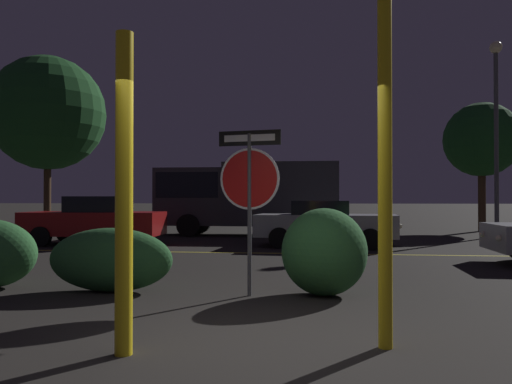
# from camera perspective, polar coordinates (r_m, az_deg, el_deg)

# --- Properties ---
(ground_plane) EXTENTS (260.00, 260.00, 0.00)m
(ground_plane) POSITION_cam_1_polar(r_m,az_deg,el_deg) (5.05, -0.33, -17.10)
(ground_plane) COLOR black
(road_center_stripe) EXTENTS (32.11, 0.12, 0.01)m
(road_center_stripe) POSITION_cam_1_polar(r_m,az_deg,el_deg) (12.97, 3.94, -7.01)
(road_center_stripe) COLOR gold
(road_center_stripe) RESTS_ON ground_plane
(stop_sign) EXTENTS (0.94, 0.18, 2.42)m
(stop_sign) POSITION_cam_1_polar(r_m,az_deg,el_deg) (7.30, -0.75, 1.51)
(stop_sign) COLOR #4C4C51
(stop_sign) RESTS_ON ground_plane
(yellow_pole_left) EXTENTS (0.16, 0.16, 2.95)m
(yellow_pole_left) POSITION_cam_1_polar(r_m,az_deg,el_deg) (4.71, -14.85, -0.08)
(yellow_pole_left) COLOR yellow
(yellow_pole_left) RESTS_ON ground_plane
(yellow_pole_right) EXTENTS (0.13, 0.13, 3.36)m
(yellow_pole_right) POSITION_cam_1_polar(r_m,az_deg,el_deg) (4.92, 14.52, 2.26)
(yellow_pole_right) COLOR yellow
(yellow_pole_right) RESTS_ON ground_plane
(hedge_bush_1) EXTENTS (1.93, 0.81, 0.97)m
(hedge_bush_1) POSITION_cam_1_polar(r_m,az_deg,el_deg) (7.99, -16.27, -7.44)
(hedge_bush_1) COLOR #285B2D
(hedge_bush_1) RESTS_ON ground_plane
(hedge_bush_2) EXTENTS (1.25, 1.16, 1.28)m
(hedge_bush_2) POSITION_cam_1_polar(r_m,az_deg,el_deg) (7.42, 7.81, -6.79)
(hedge_bush_2) COLOR #2D6633
(hedge_bush_2) RESTS_ON ground_plane
(passing_car_1) EXTENTS (4.26, 1.92, 1.48)m
(passing_car_1) POSITION_cam_1_polar(r_m,az_deg,el_deg) (16.09, -17.93, -3.11)
(passing_car_1) COLOR maroon
(passing_car_1) RESTS_ON ground_plane
(passing_car_2) EXTENTS (4.27, 2.10, 1.35)m
(passing_car_2) POSITION_cam_1_polar(r_m,az_deg,el_deg) (14.85, 7.91, -3.53)
(passing_car_2) COLOR #9E9EA3
(passing_car_2) RESTS_ON ground_plane
(delivery_truck) EXTENTS (6.91, 2.36, 2.77)m
(delivery_truck) POSITION_cam_1_polar(r_m,az_deg,el_deg) (19.24, -1.47, -0.28)
(delivery_truck) COLOR #2D2D33
(delivery_truck) RESTS_ON ground_plane
(street_lamp) EXTENTS (0.45, 0.45, 7.27)m
(street_lamp) POSITION_cam_1_polar(r_m,az_deg,el_deg) (20.78, 25.75, 8.36)
(street_lamp) COLOR #4C4C51
(street_lamp) RESTS_ON ground_plane
(tree_0) EXTENTS (5.19, 5.19, 7.91)m
(tree_0) POSITION_cam_1_polar(r_m,az_deg,el_deg) (24.97, -22.70, 8.29)
(tree_0) COLOR #422D1E
(tree_0) RESTS_ON ground_plane
(tree_1) EXTENTS (3.20, 3.20, 5.57)m
(tree_1) POSITION_cam_1_polar(r_m,az_deg,el_deg) (23.79, 24.38, 5.43)
(tree_1) COLOR #422D1E
(tree_1) RESTS_ON ground_plane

